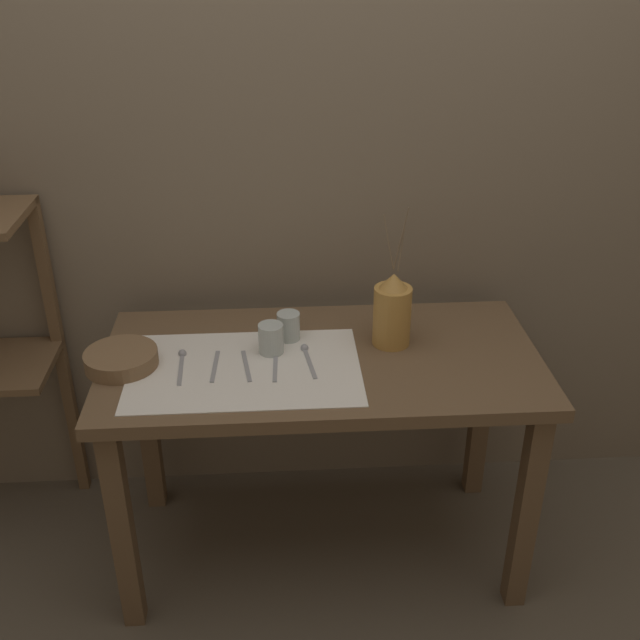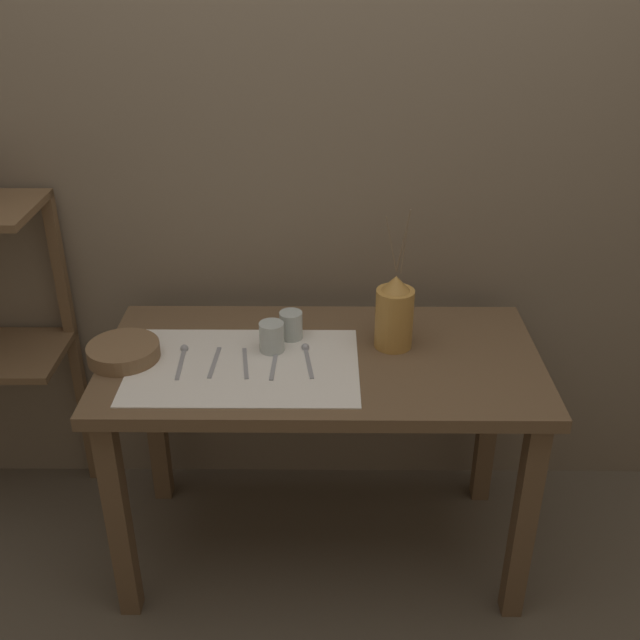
# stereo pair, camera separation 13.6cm
# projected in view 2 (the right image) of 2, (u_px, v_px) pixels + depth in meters

# --- Properties ---
(ground_plane) EXTENTS (12.00, 12.00, 0.00)m
(ground_plane) POSITION_uv_depth(u_px,v_px,m) (321.00, 546.00, 2.56)
(ground_plane) COLOR brown
(stone_wall_back) EXTENTS (7.00, 0.06, 2.40)m
(stone_wall_back) POSITION_uv_depth(u_px,v_px,m) (322.00, 166.00, 2.38)
(stone_wall_back) COLOR #7A6B56
(stone_wall_back) RESTS_ON ground_plane
(wooden_table) EXTENTS (1.29, 0.65, 0.75)m
(wooden_table) POSITION_uv_depth(u_px,v_px,m) (321.00, 387.00, 2.25)
(wooden_table) COLOR brown
(wooden_table) RESTS_ON ground_plane
(linen_cloth) EXTENTS (0.66, 0.43, 0.00)m
(linen_cloth) POSITION_uv_depth(u_px,v_px,m) (244.00, 366.00, 2.15)
(linen_cloth) COLOR white
(linen_cloth) RESTS_ON wooden_table
(pitcher_with_flowers) EXTENTS (0.11, 0.11, 0.44)m
(pitcher_with_flowers) POSITION_uv_depth(u_px,v_px,m) (394.00, 314.00, 2.21)
(pitcher_with_flowers) COLOR #B7843D
(pitcher_with_flowers) RESTS_ON wooden_table
(wooden_bowl) EXTENTS (0.21, 0.21, 0.05)m
(wooden_bowl) POSITION_uv_depth(u_px,v_px,m) (124.00, 352.00, 2.18)
(wooden_bowl) COLOR brown
(wooden_bowl) RESTS_ON wooden_table
(glass_tumbler_near) EXTENTS (0.07, 0.07, 0.09)m
(glass_tumbler_near) POSITION_uv_depth(u_px,v_px,m) (272.00, 337.00, 2.21)
(glass_tumbler_near) COLOR #B7C1BC
(glass_tumbler_near) RESTS_ON wooden_table
(glass_tumbler_far) EXTENTS (0.07, 0.07, 0.09)m
(glass_tumbler_far) POSITION_uv_depth(u_px,v_px,m) (291.00, 325.00, 2.28)
(glass_tumbler_far) COLOR #B7C1BC
(glass_tumbler_far) RESTS_ON wooden_table
(spoon_inner) EXTENTS (0.03, 0.18, 0.02)m
(spoon_inner) POSITION_uv_depth(u_px,v_px,m) (183.00, 354.00, 2.20)
(spoon_inner) COLOR #939399
(spoon_inner) RESTS_ON wooden_table
(fork_inner) EXTENTS (0.02, 0.17, 0.00)m
(fork_inner) POSITION_uv_depth(u_px,v_px,m) (214.00, 362.00, 2.16)
(fork_inner) COLOR #939399
(fork_inner) RESTS_ON wooden_table
(knife_center) EXTENTS (0.03, 0.17, 0.00)m
(knife_center) POSITION_uv_depth(u_px,v_px,m) (245.00, 363.00, 2.16)
(knife_center) COLOR #939399
(knife_center) RESTS_ON wooden_table
(fork_outer) EXTENTS (0.02, 0.17, 0.00)m
(fork_outer) POSITION_uv_depth(u_px,v_px,m) (274.00, 364.00, 2.15)
(fork_outer) COLOR #939399
(fork_outer) RESTS_ON wooden_table
(spoon_outer) EXTENTS (0.04, 0.18, 0.02)m
(spoon_outer) POSITION_uv_depth(u_px,v_px,m) (306.00, 353.00, 2.20)
(spoon_outer) COLOR #939399
(spoon_outer) RESTS_ON wooden_table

